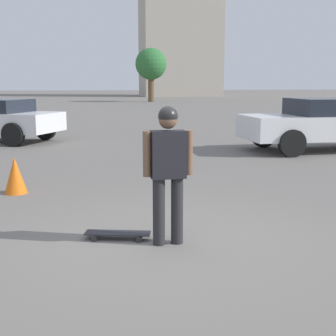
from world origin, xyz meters
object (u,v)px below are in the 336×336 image
at_px(person, 168,165).
at_px(skateboard, 118,234).
at_px(car_parked_near, 326,123).
at_px(traffic_cone, 15,175).

height_order(person, skateboard, person).
xyz_separation_m(person, car_parked_near, (5.67, 6.99, -0.18)).
height_order(person, car_parked_near, person).
distance_m(skateboard, traffic_cone, 3.17).
relative_size(person, skateboard, 1.97).
bearing_deg(skateboard, person, 168.11).
xyz_separation_m(car_parked_near, traffic_cone, (-7.87, -3.99, -0.47)).
distance_m(person, traffic_cone, 3.77).
bearing_deg(car_parked_near, skateboard, 45.04).
height_order(car_parked_near, traffic_cone, car_parked_near).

